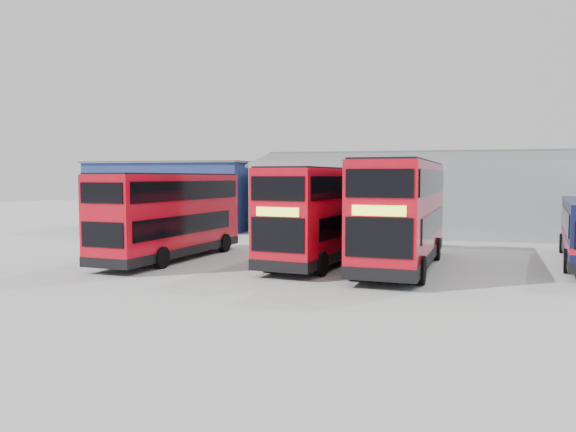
% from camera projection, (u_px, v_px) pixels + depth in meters
% --- Properties ---
extents(ground_plane, '(120.00, 120.00, 0.00)m').
position_uv_depth(ground_plane, '(301.00, 274.00, 22.97)').
color(ground_plane, '#A3A39E').
rests_on(ground_plane, ground).
extents(office_block, '(12.30, 8.32, 5.12)m').
position_uv_depth(office_block, '(180.00, 195.00, 43.70)').
color(office_block, navy).
rests_on(office_block, ground).
extents(maintenance_shed, '(30.50, 12.00, 5.89)m').
position_uv_depth(maintenance_shed, '(475.00, 196.00, 40.05)').
color(maintenance_shed, '#9499A1').
rests_on(maintenance_shed, ground).
extents(double_decker_left, '(3.46, 10.00, 4.15)m').
position_uv_depth(double_decker_left, '(170.00, 217.00, 26.91)').
color(double_decker_left, red).
rests_on(double_decker_left, ground).
extents(double_decker_centre, '(4.06, 10.62, 4.39)m').
position_uv_depth(double_decker_centre, '(324.00, 215.00, 26.09)').
color(double_decker_centre, red).
rests_on(double_decker_centre, ground).
extents(double_decker_right, '(3.59, 11.22, 4.67)m').
position_uv_depth(double_decker_right, '(402.00, 215.00, 24.52)').
color(double_decker_right, red).
rests_on(double_decker_right, ground).
extents(panel_van, '(2.82, 5.31, 2.21)m').
position_uv_depth(panel_van, '(119.00, 217.00, 38.75)').
color(panel_van, silver).
rests_on(panel_van, ground).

